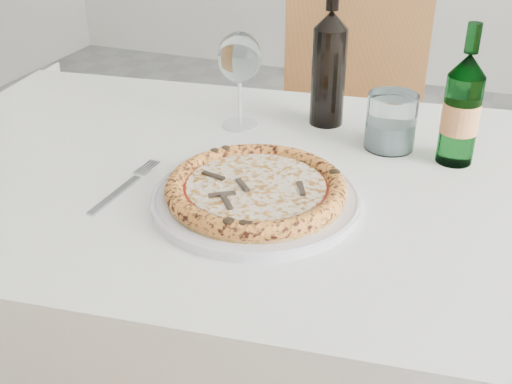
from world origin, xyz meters
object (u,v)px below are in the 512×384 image
at_px(plate, 256,198).
at_px(wine_bottle, 329,67).
at_px(dining_table, 277,225).
at_px(tumbler, 391,125).
at_px(beer_bottle, 462,109).
at_px(chair_far, 355,117).
at_px(wine_glass, 239,60).
at_px(pizza, 256,188).

xyz_separation_m(plate, wine_bottle, (0.01, 0.34, 0.10)).
bearing_deg(wine_bottle, dining_table, -93.45).
bearing_deg(tumbler, beer_bottle, -8.47).
height_order(chair_far, plate, chair_far).
relative_size(dining_table, wine_glass, 7.85).
bearing_deg(tumbler, plate, -118.66).
relative_size(plate, tumbler, 3.19).
relative_size(plate, pizza, 1.16).
distance_m(pizza, wine_bottle, 0.35).
height_order(chair_far, wine_glass, wine_glass).
bearing_deg(tumbler, dining_table, -130.70).
xyz_separation_m(dining_table, chair_far, (-0.05, 0.83, -0.13)).
relative_size(dining_table, tumbler, 14.41).
bearing_deg(wine_bottle, pizza, -92.45).
height_order(plate, wine_glass, wine_glass).
relative_size(chair_far, wine_glass, 5.11).
bearing_deg(beer_bottle, tumbler, 171.53).
bearing_deg(wine_glass, tumbler, 1.00).
bearing_deg(wine_glass, chair_far, 82.42).
distance_m(dining_table, tumbler, 0.27).
bearing_deg(pizza, chair_far, 92.87).
distance_m(chair_far, plate, 0.96).
bearing_deg(wine_glass, dining_table, -51.44).
bearing_deg(tumbler, chair_far, 106.63).
distance_m(wine_glass, beer_bottle, 0.40).
height_order(beer_bottle, wine_bottle, wine_bottle).
height_order(pizza, wine_bottle, wine_bottle).
bearing_deg(pizza, wine_glass, 116.62).
distance_m(pizza, wine_glass, 0.32).
bearing_deg(wine_glass, plate, -63.37).
xyz_separation_m(plate, beer_bottle, (0.26, 0.26, 0.09)).
bearing_deg(wine_bottle, wine_glass, -153.73).
distance_m(dining_table, beer_bottle, 0.36).
relative_size(dining_table, wine_bottle, 5.43).
xyz_separation_m(dining_table, beer_bottle, (0.26, 0.16, 0.19)).
xyz_separation_m(dining_table, wine_glass, (-0.14, 0.17, 0.23)).
bearing_deg(pizza, plate, -32.01).
distance_m(dining_table, wine_glass, 0.31).
height_order(dining_table, pizza, pizza).
distance_m(plate, wine_glass, 0.32).
bearing_deg(dining_table, wine_bottle, 86.55).
xyz_separation_m(dining_table, wine_bottle, (0.01, 0.24, 0.21)).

